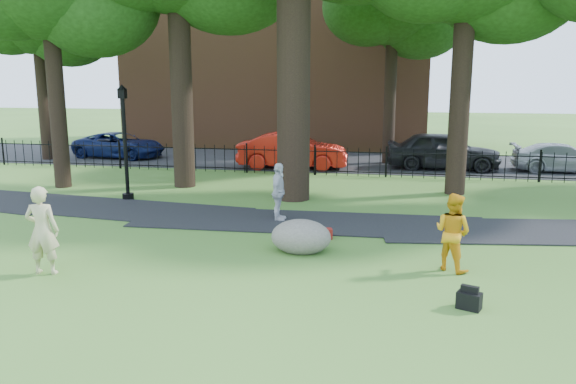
% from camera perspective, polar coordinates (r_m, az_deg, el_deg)
% --- Properties ---
extents(ground, '(120.00, 120.00, 0.00)m').
position_cam_1_polar(ground, '(12.61, -5.32, -7.28)').
color(ground, '#376122').
rests_on(ground, ground).
extents(footpath, '(36.07, 3.85, 0.03)m').
position_cam_1_polar(footpath, '(16.05, 2.04, -3.13)').
color(footpath, black).
rests_on(footpath, ground).
extents(street, '(80.00, 7.00, 0.02)m').
position_cam_1_polar(street, '(27.95, 3.92, 3.11)').
color(street, black).
rests_on(street, ground).
extents(iron_fence, '(44.00, 0.04, 1.20)m').
position_cam_1_polar(iron_fence, '(23.94, 2.74, 3.17)').
color(iron_fence, black).
rests_on(iron_fence, ground).
extents(brick_building, '(18.00, 8.00, 12.00)m').
position_cam_1_polar(brick_building, '(36.27, -0.79, 14.54)').
color(brick_building, brown).
rests_on(brick_building, ground).
extents(woman, '(0.75, 0.55, 1.88)m').
position_cam_1_polar(woman, '(12.76, -23.70, -3.59)').
color(woman, '#BEB483').
rests_on(woman, ground).
extents(man, '(1.03, 1.00, 1.68)m').
position_cam_1_polar(man, '(12.45, 16.38, -3.93)').
color(man, orange).
rests_on(man, ground).
extents(pedestrian, '(0.42, 0.99, 1.68)m').
position_cam_1_polar(pedestrian, '(16.10, -0.97, -0.01)').
color(pedestrian, silver).
rests_on(pedestrian, ground).
extents(boulder, '(1.75, 1.58, 0.84)m').
position_cam_1_polar(boulder, '(13.31, 1.33, -4.34)').
color(boulder, '#6A6458').
rests_on(boulder, ground).
extents(lamppost, '(0.38, 0.38, 3.85)m').
position_cam_1_polar(lamppost, '(19.56, -16.21, 4.68)').
color(lamppost, black).
rests_on(lamppost, ground).
extents(backpack, '(0.48, 0.40, 0.31)m').
position_cam_1_polar(backpack, '(10.68, 17.92, -10.45)').
color(backpack, black).
rests_on(backpack, ground).
extents(red_bag, '(0.43, 0.33, 0.26)m').
position_cam_1_polar(red_bag, '(14.46, 3.73, -4.25)').
color(red_bag, maroon).
rests_on(red_bag, ground).
extents(red_sedan, '(5.05, 2.08, 1.63)m').
position_cam_1_polar(red_sedan, '(25.58, 0.46, 4.20)').
color(red_sedan, red).
rests_on(red_sedan, ground).
extents(navy_van, '(4.94, 2.71, 1.31)m').
position_cam_1_polar(navy_van, '(30.47, -16.75, 4.58)').
color(navy_van, '#0E1948').
rests_on(navy_van, ground).
extents(grey_car, '(5.08, 2.18, 1.71)m').
position_cam_1_polar(grey_car, '(26.34, 15.48, 4.09)').
color(grey_car, black).
rests_on(grey_car, ground).
extents(silver_car, '(4.34, 1.86, 1.25)m').
position_cam_1_polar(silver_car, '(27.41, 26.13, 3.12)').
color(silver_car, '#9A9DA2').
rests_on(silver_car, ground).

